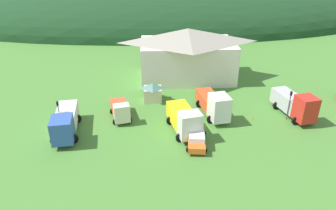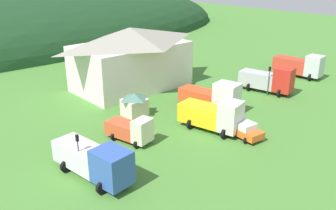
{
  "view_description": "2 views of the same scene",
  "coord_description": "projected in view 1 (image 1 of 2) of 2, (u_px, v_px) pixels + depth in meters",
  "views": [
    {
      "loc": [
        -3.14,
        -32.48,
        19.81
      ],
      "look_at": [
        -1.16,
        1.65,
        2.28
      ],
      "focal_mm": 32.81,
      "sensor_mm": 36.0,
      "label": 1
    },
    {
      "loc": [
        -25.98,
        -23.47,
        16.32
      ],
      "look_at": [
        -1.62,
        3.46,
        2.12
      ],
      "focal_mm": 38.55,
      "sensor_mm": 36.0,
      "label": 2
    }
  ],
  "objects": [
    {
      "name": "ground_plane",
      "position": [
        178.0,
        127.0,
        38.05
      ],
      "size": [
        200.0,
        200.0,
        0.0
      ],
      "primitive_type": "plane",
      "color": "#477F33"
    },
    {
      "name": "forested_hill_backdrop",
      "position": [
        160.0,
        19.0,
        96.46
      ],
      "size": [
        133.96,
        60.0,
        25.98
      ],
      "primitive_type": "ellipsoid",
      "color": "#193D1E",
      "rests_on": "ground"
    },
    {
      "name": "depot_building",
      "position": [
        187.0,
        53.0,
        50.49
      ],
      "size": [
        16.31,
        9.89,
        8.44
      ],
      "color": "white",
      "rests_on": "ground"
    },
    {
      "name": "play_shed_cream",
      "position": [
        153.0,
        92.0,
        44.06
      ],
      "size": [
        2.69,
        2.48,
        2.69
      ],
      "color": "beige",
      "rests_on": "ground"
    },
    {
      "name": "box_truck_blue",
      "position": [
        65.0,
        122.0,
        35.85
      ],
      "size": [
        3.64,
        8.11,
        3.26
      ],
      "rotation": [
        0.0,
        0.0,
        -1.45
      ],
      "color": "#3356AD",
      "rests_on": "ground"
    },
    {
      "name": "light_truck_cream",
      "position": [
        120.0,
        110.0,
        39.4
      ],
      "size": [
        3.08,
        5.14,
        2.65
      ],
      "rotation": [
        0.0,
        0.0,
        -1.35
      ],
      "color": "beige",
      "rests_on": "ground"
    },
    {
      "name": "flatbed_truck_yellow",
      "position": [
        184.0,
        119.0,
        36.3
      ],
      "size": [
        4.07,
        7.02,
        3.56
      ],
      "rotation": [
        0.0,
        0.0,
        -1.36
      ],
      "color": "silver",
      "rests_on": "ground"
    },
    {
      "name": "heavy_rig_white",
      "position": [
        214.0,
        104.0,
        39.75
      ],
      "size": [
        3.74,
        7.8,
        3.71
      ],
      "rotation": [
        0.0,
        0.0,
        -1.4
      ],
      "color": "white",
      "rests_on": "ground"
    },
    {
      "name": "crane_truck_red",
      "position": [
        295.0,
        104.0,
        39.64
      ],
      "size": [
        3.82,
        7.45,
        3.73
      ],
      "rotation": [
        0.0,
        0.0,
        -1.37
      ],
      "color": "red",
      "rests_on": "ground"
    },
    {
      "name": "service_pickup_orange",
      "position": [
        196.0,
        138.0,
        34.4
      ],
      "size": [
        2.71,
        5.39,
        1.66
      ],
      "rotation": [
        0.0,
        0.0,
        -1.69
      ],
      "color": "orange",
      "rests_on": "ground"
    },
    {
      "name": "traffic_light_west",
      "position": [
        59.0,
        113.0,
        36.43
      ],
      "size": [
        0.2,
        0.32,
        3.84
      ],
      "color": "#4C4C51",
      "rests_on": "ground"
    },
    {
      "name": "traffic_light_east",
      "position": [
        289.0,
        102.0,
        38.77
      ],
      "size": [
        0.2,
        0.32,
        3.94
      ],
      "color": "#4C4C51",
      "rests_on": "ground"
    },
    {
      "name": "traffic_cone_near_pickup",
      "position": [
        252.0,
        119.0,
        39.95
      ],
      "size": [
        0.36,
        0.36,
        0.59
      ],
      "primitive_type": "cone",
      "color": "orange",
      "rests_on": "ground"
    }
  ]
}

